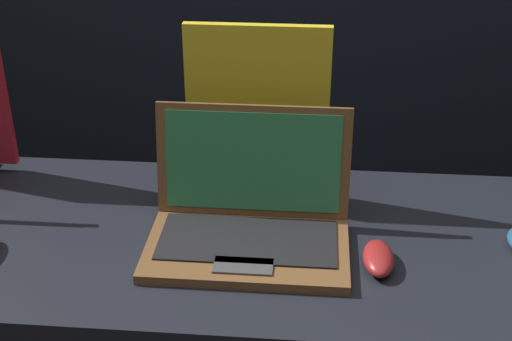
% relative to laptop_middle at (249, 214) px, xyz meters
% --- Properties ---
extents(laptop_middle, '(0.39, 0.27, 0.25)m').
position_rel_laptop_middle_xyz_m(laptop_middle, '(0.00, 0.00, 0.00)').
color(laptop_middle, brown).
rests_on(laptop_middle, display_counter).
extents(mouse_middle, '(0.06, 0.11, 0.04)m').
position_rel_laptop_middle_xyz_m(mouse_middle, '(0.25, -0.07, -0.04)').
color(mouse_middle, maroon).
rests_on(mouse_middle, display_counter).
extents(promo_stand_middle, '(0.30, 0.07, 0.38)m').
position_rel_laptop_middle_xyz_m(promo_stand_middle, '(-0.00, 0.18, 0.12)').
color(promo_stand_middle, black).
rests_on(promo_stand_middle, display_counter).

